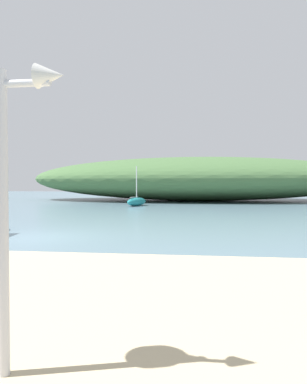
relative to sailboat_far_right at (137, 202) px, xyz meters
The scene contains 3 objects.
ground_plane 17.37m from the sailboat_far_right, 92.14° to the right, with size 120.00×120.00×0.00m, color slate.
distant_hill 11.03m from the sailboat_far_right, 62.52° to the left, with size 36.09×13.79×4.63m, color #476B3D.
sailboat_far_right is the anchor object (origin of this frame).
Camera 1 is at (5.83, -12.53, 2.02)m, focal length 34.32 mm.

